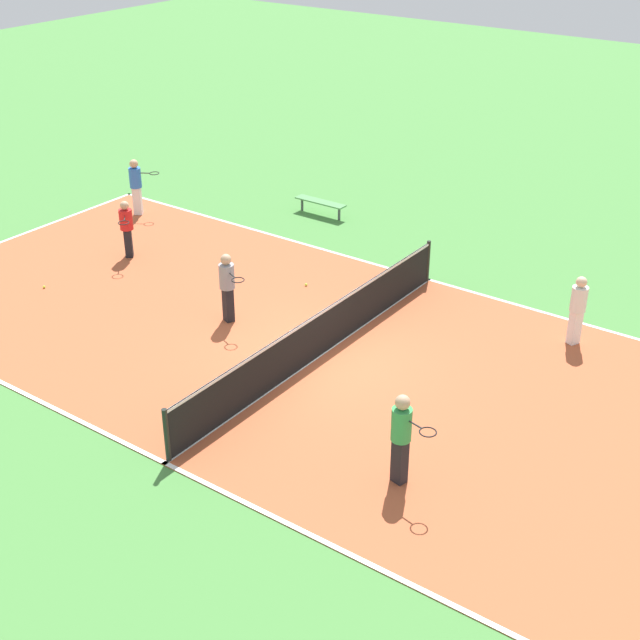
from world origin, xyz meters
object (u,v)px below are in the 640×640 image
object	(u,v)px
player_far_green	(401,433)
player_far_white	(578,306)
tennis_net	(320,333)
bench	(320,203)
player_near_blue	(136,183)
tennis_ball_far_baseline	(44,287)
player_baseline_gray	(227,283)
tennis_ball_midcourt	(306,285)
player_coach_red	(127,225)

from	to	relation	value
player_far_green	player_far_white	size ratio (longest dim) A/B	1.08
tennis_net	player_far_white	xyz separation A→B (m)	(-3.80, 4.33, 0.37)
bench	player_near_blue	distance (m)	5.61
tennis_net	tennis_ball_far_baseline	bearing A→B (deg)	-80.03
bench	player_baseline_gray	xyz separation A→B (m)	(6.94, 2.32, 0.62)
bench	player_far_green	world-z (taller)	player_far_green
player_baseline_gray	tennis_ball_midcourt	xyz separation A→B (m)	(-2.60, 0.35, -0.95)
player_coach_red	tennis_net	bearing A→B (deg)	37.52
player_coach_red	player_near_blue	xyz separation A→B (m)	(-2.42, -2.15, 0.08)
tennis_ball_far_baseline	player_far_green	bearing A→B (deg)	82.84
player_far_green	player_coach_red	distance (m)	11.90
player_coach_red	player_baseline_gray	world-z (taller)	player_baseline_gray
player_far_white	tennis_ball_midcourt	bearing A→B (deg)	121.56
player_coach_red	tennis_ball_far_baseline	distance (m)	2.84
player_baseline_gray	tennis_ball_far_baseline	size ratio (longest dim) A/B	25.12
player_coach_red	player_near_blue	world-z (taller)	player_near_blue
tennis_net	player_baseline_gray	world-z (taller)	player_baseline_gray
player_baseline_gray	tennis_ball_midcourt	distance (m)	2.79
tennis_net	tennis_ball_far_baseline	xyz separation A→B (m)	(1.36, -7.71, -0.53)
bench	player_far_green	xyz separation A→B (m)	(9.80, 8.77, 0.67)
player_coach_red	player_far_white	xyz separation A→B (m)	(-2.47, 11.75, 0.03)
bench	player_far_white	xyz separation A→B (m)	(3.21, 9.36, 0.57)
player_baseline_gray	player_near_blue	distance (m)	7.79
player_far_white	player_near_blue	size ratio (longest dim) A/B	0.95
player_coach_red	player_far_green	bearing A→B (deg)	27.41
tennis_net	bench	size ratio (longest dim) A/B	5.64
player_far_white	tennis_ball_midcourt	size ratio (longest dim) A/B	24.27
tennis_ball_midcourt	tennis_net	bearing A→B (deg)	41.54
player_far_green	player_near_blue	bearing A→B (deg)	166.83
player_far_green	player_near_blue	world-z (taller)	player_far_green
bench	tennis_ball_midcourt	bearing A→B (deg)	-58.38
player_baseline_gray	player_near_blue	world-z (taller)	player_near_blue
bench	player_near_blue	bearing A→B (deg)	-144.39
player_baseline_gray	player_near_blue	size ratio (longest dim) A/B	0.99
player_far_white	player_baseline_gray	size ratio (longest dim) A/B	0.97
bench	player_coach_red	xyz separation A→B (m)	(5.67, -2.39, 0.55)
tennis_net	player_baseline_gray	bearing A→B (deg)	-91.43
player_far_green	bench	bearing A→B (deg)	144.88
tennis_ball_midcourt	bench	bearing A→B (deg)	-148.38
bench	tennis_ball_far_baseline	distance (m)	8.79
player_near_blue	player_coach_red	bearing A→B (deg)	-80.00
bench	player_far_green	distance (m)	13.17
player_coach_red	tennis_ball_midcourt	bearing A→B (deg)	62.42
bench	tennis_ball_midcourt	distance (m)	5.11
player_far_green	tennis_ball_midcourt	distance (m)	8.25
tennis_net	player_far_white	world-z (taller)	player_far_white
tennis_ball_midcourt	player_coach_red	bearing A→B (deg)	-75.29
player_far_green	tennis_ball_midcourt	xyz separation A→B (m)	(-5.46, -6.10, -1.00)
bench	tennis_ball_midcourt	xyz separation A→B (m)	(4.34, 2.67, -0.33)
player_far_white	player_baseline_gray	distance (m)	7.97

